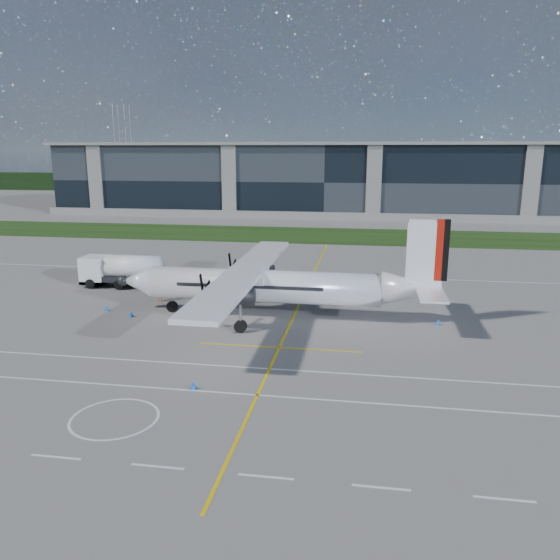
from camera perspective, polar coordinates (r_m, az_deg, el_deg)
ground at (r=84.60m, az=2.91°, el=3.89°), size 400.00×400.00×0.00m
grass_strip at (r=92.45m, az=3.46°, el=4.71°), size 400.00×18.00×0.04m
terminal_building at (r=123.45m, az=5.02°, el=10.36°), size 120.00×20.00×15.00m
tree_line at (r=183.50m, az=6.40°, el=9.92°), size 400.00×6.00×6.00m
pylon_west at (r=212.48m, az=-16.06°, el=13.20°), size 9.00×4.60×30.00m
yellow_taxiway_centerline at (r=55.09m, az=2.59°, el=-1.30°), size 0.20×70.00×0.01m
white_lane_line at (r=33.39m, az=-7.53°, el=-11.49°), size 90.00×0.15×0.01m
turboprop_aircraft at (r=45.97m, az=-0.44°, el=1.31°), size 27.99×29.03×8.71m
fuel_tanker_truck at (r=59.60m, az=-16.71°, el=0.93°), size 9.00×2.93×3.38m
baggage_tug at (r=55.44m, az=-9.40°, el=-0.51°), size 2.74×1.64×1.64m
ground_crew_person at (r=52.96m, az=-12.40°, el=-1.08°), size 0.81×0.97×2.05m
safety_cone_nose_port at (r=48.76m, az=-15.28°, el=-3.45°), size 0.36×0.36×0.50m
safety_cone_stbdwing at (r=61.59m, az=-0.23°, el=0.53°), size 0.36×0.36×0.50m
safety_cone_fwd at (r=51.22m, az=-17.62°, el=-2.80°), size 0.36×0.36×0.50m
safety_cone_tail at (r=46.73m, az=16.19°, el=-4.24°), size 0.36×0.36×0.50m
safety_cone_portwing at (r=33.76m, az=-9.06°, el=-10.80°), size 0.36×0.36×0.50m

